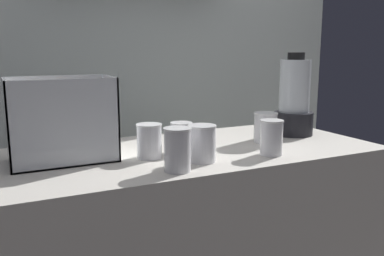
{
  "coord_description": "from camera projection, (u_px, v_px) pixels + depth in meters",
  "views": [
    {
      "loc": [
        -0.65,
        -1.35,
        1.26
      ],
      "look_at": [
        0.0,
        0.0,
        0.98
      ],
      "focal_mm": 38.39,
      "sensor_mm": 36.0,
      "label": 1
    }
  ],
  "objects": [
    {
      "name": "juice_cup_mango_middle",
      "position": [
        182.0,
        139.0,
        1.48
      ],
      "size": [
        0.08,
        0.08,
        0.11
      ],
      "color": "white",
      "rests_on": "counter"
    },
    {
      "name": "juice_cup_beet_rightmost",
      "position": [
        265.0,
        129.0,
        1.64
      ],
      "size": [
        0.1,
        0.1,
        0.12
      ],
      "color": "white",
      "rests_on": "counter"
    },
    {
      "name": "blender_pitcher",
      "position": [
        294.0,
        101.0,
        1.78
      ],
      "size": [
        0.17,
        0.17,
        0.36
      ],
      "color": "black",
      "rests_on": "counter"
    },
    {
      "name": "carrot_display_bin",
      "position": [
        63.0,
        135.0,
        1.36
      ],
      "size": [
        0.34,
        0.2,
        0.28
      ],
      "color": "white",
      "rests_on": "counter"
    },
    {
      "name": "back_wall_unit",
      "position": [
        128.0,
        50.0,
        2.15
      ],
      "size": [
        2.6,
        0.24,
        2.5
      ],
      "color": "silver",
      "rests_on": "ground_plane"
    },
    {
      "name": "juice_cup_orange_far_right",
      "position": [
        271.0,
        139.0,
        1.44
      ],
      "size": [
        0.08,
        0.08,
        0.12
      ],
      "color": "white",
      "rests_on": "counter"
    },
    {
      "name": "juice_cup_orange_left",
      "position": [
        178.0,
        151.0,
        1.25
      ],
      "size": [
        0.09,
        0.09,
        0.13
      ],
      "color": "white",
      "rests_on": "counter"
    },
    {
      "name": "juice_cup_carrot_right",
      "position": [
        202.0,
        145.0,
        1.35
      ],
      "size": [
        0.09,
        0.09,
        0.12
      ],
      "color": "white",
      "rests_on": "counter"
    },
    {
      "name": "juice_cup_carrot_far_left",
      "position": [
        149.0,
        143.0,
        1.4
      ],
      "size": [
        0.09,
        0.09,
        0.12
      ],
      "color": "white",
      "rests_on": "counter"
    }
  ]
}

